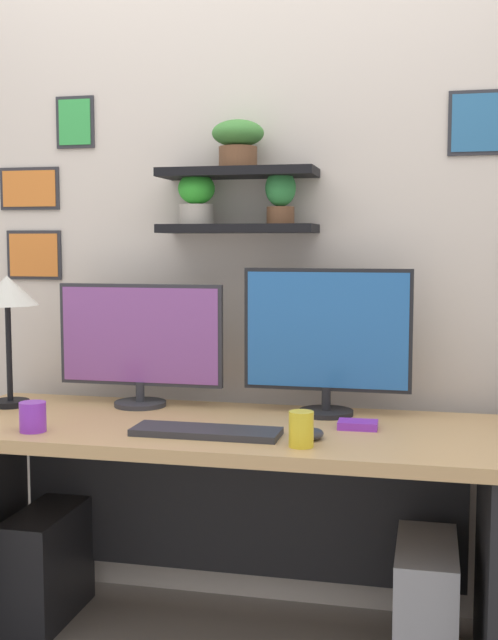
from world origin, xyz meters
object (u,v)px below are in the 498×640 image
Objects in this scene: monitor_left at (140,341)px; keyboard at (206,432)px; desk at (219,482)px; desk_lamp at (7,300)px; coffee_mug at (33,417)px; monitor_right at (327,337)px; scissors_tray at (358,425)px; computer_tower_left at (47,564)px; computer_mouse at (314,434)px; computer_tower_right at (426,612)px; pen_cup at (301,429)px.

monitor_left is 0.54m from keyboard.
desk is 0.96m from desk_lamp.
keyboard is at bearing 8.02° from coffee_mug.
scissors_tray is (0.12, -0.18, -0.25)m from monitor_right.
monitor_left is 0.85m from computer_tower_left.
desk is at bearing -3.94° from computer_tower_left.
scissors_tray is at bearing -13.50° from monitor_left.
computer_mouse is at bearing 3.84° from keyboard.
desk is at bearing 28.86° from coffee_mug.
computer_tower_left is at bearing 166.78° from computer_mouse.
computer_tower_left is at bearing 174.94° from computer_tower_right.
keyboard is at bearing 165.92° from pen_cup.
computer_tower_right is (0.33, -0.23, -0.80)m from monitor_right.
scissors_tray is (0.11, 0.16, -0.00)m from computer_mouse.
desk_lamp reaches higher than coffee_mug.
monitor_right is at bearing 0.00° from monitor_left.
computer_mouse is (0.32, 0.02, 0.01)m from keyboard.
monitor_right is (0.65, 0.00, 0.03)m from monitor_left.
keyboard is 0.47m from scissors_tray.
computer_tower_right reaches higher than computer_tower_left.
keyboard is (-0.31, -0.37, -0.25)m from monitor_right.
coffee_mug is 0.21× the size of computer_tower_right.
desk is 19.89× the size of computer_mouse.
coffee_mug is 0.22× the size of computer_tower_left.
desk_lamp is at bearing 174.98° from computer_tower_right.
computer_mouse is 0.90× the size of pen_cup.
desk_lamp is 1.08× the size of computer_tower_right.
monitor_left is 1.47× the size of computer_tower_left.
coffee_mug reaches higher than scissors_tray.
coffee_mug reaches higher than computer_tower_right.
monitor_left is at bearing 20.36° from computer_tower_left.
pen_cup is 1.17m from computer_tower_left.
computer_tower_right is at bearing 30.88° from pen_cup.
computer_tower_left is (-1.08, 0.07, -0.57)m from scissors_tray.
scissors_tray is (0.95, 0.25, -0.03)m from coffee_mug.
keyboard is 0.97× the size of desk_lamp.
computer_tower_right is (0.64, 0.13, -0.55)m from keyboard.
computer_tower_left is at bearing -4.71° from desk_lamp.
computer_tower_right is at bearing -6.13° from desk.
computer_mouse reaches higher than computer_tower_right.
pen_cup is (1.08, -0.33, -0.32)m from desk_lamp.
coffee_mug is (-0.84, -0.09, 0.03)m from computer_mouse.
pen_cup is (0.30, -0.07, 0.04)m from keyboard.
desk is 0.30m from keyboard.
monitor_right is 0.49m from pen_cup.
computer_tower_right is at bearing 10.11° from coffee_mug.
monitor_right reaches higher than monitor_left.
monitor_left is at bearing 145.33° from pen_cup.
desk is 0.50m from scissors_tray.
computer_tower_left is (0.13, -0.01, -0.93)m from desk_lamp.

